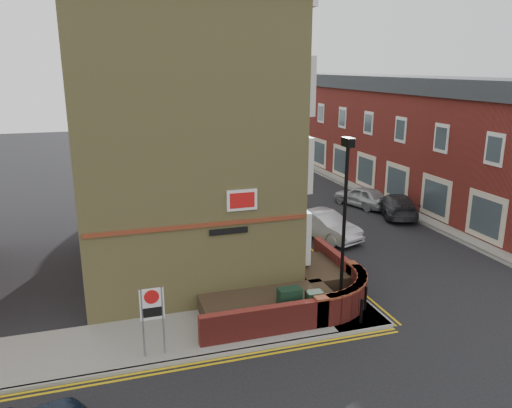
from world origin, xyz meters
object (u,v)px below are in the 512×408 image
(utility_cabinet_large, at_px, (289,304))
(zone_sign, at_px, (152,310))
(lamppost, at_px, (344,228))
(silver_car_near, at_px, (324,225))

(utility_cabinet_large, height_order, zone_sign, zone_sign)
(utility_cabinet_large, bearing_deg, zone_sign, -170.31)
(lamppost, bearing_deg, silver_car_near, 69.05)
(lamppost, xyz_separation_m, utility_cabinet_large, (-1.90, 0.10, -2.62))
(zone_sign, bearing_deg, silver_car_near, 41.88)
(lamppost, height_order, zone_sign, lamppost)
(utility_cabinet_large, relative_size, silver_car_near, 0.28)
(zone_sign, relative_size, silver_car_near, 0.52)
(utility_cabinet_large, distance_m, silver_car_near, 9.27)
(zone_sign, distance_m, silver_car_near, 12.98)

